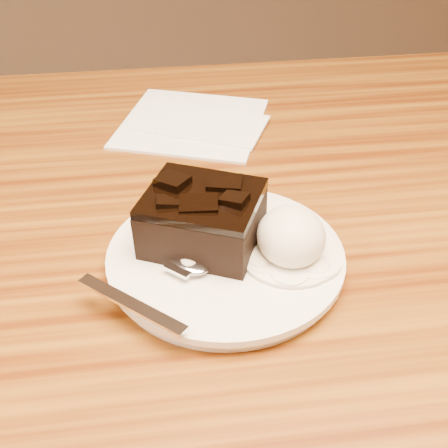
{
  "coord_description": "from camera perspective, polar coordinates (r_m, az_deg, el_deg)",
  "views": [
    {
      "loc": [
        0.01,
        -0.45,
        1.09
      ],
      "look_at": [
        0.06,
        -0.06,
        0.79
      ],
      "focal_mm": 46.89,
      "sensor_mm": 36.0,
      "label": 1
    }
  ],
  "objects": [
    {
      "name": "plate",
      "position": [
        0.51,
        0.16,
        -3.51
      ],
      "size": [
        0.21,
        0.21,
        0.02
      ],
      "primitive_type": "cylinder",
      "color": "white",
      "rests_on": "dining_table"
    },
    {
      "name": "brownie",
      "position": [
        0.5,
        -2.09,
        0.25
      ],
      "size": [
        0.12,
        0.11,
        0.04
      ],
      "primitive_type": "cube",
      "rotation": [
        0.0,
        0.0,
        -0.43
      ],
      "color": "black",
      "rests_on": "plate"
    },
    {
      "name": "ice_cream_scoop",
      "position": [
        0.49,
        6.56,
        -1.23
      ],
      "size": [
        0.06,
        0.06,
        0.05
      ],
      "primitive_type": "ellipsoid",
      "color": "beige",
      "rests_on": "plate"
    },
    {
      "name": "melt_puddle",
      "position": [
        0.5,
        6.42,
        -2.92
      ],
      "size": [
        0.09,
        0.09,
        0.0
      ],
      "primitive_type": "cylinder",
      "color": "silver",
      "rests_on": "plate"
    },
    {
      "name": "spoon",
      "position": [
        0.49,
        -3.41,
        -3.95
      ],
      "size": [
        0.13,
        0.13,
        0.01
      ],
      "primitive_type": null,
      "rotation": [
        0.0,
        0.0,
        0.83
      ],
      "color": "silver",
      "rests_on": "plate"
    },
    {
      "name": "napkin",
      "position": [
        0.74,
        -3.16,
        9.92
      ],
      "size": [
        0.22,
        0.22,
        0.01
      ],
      "primitive_type": "cube",
      "rotation": [
        0.0,
        0.0,
        -0.35
      ],
      "color": "white",
      "rests_on": "dining_table"
    },
    {
      "name": "crumb_a",
      "position": [
        0.48,
        5.74,
        -4.72
      ],
      "size": [
        0.01,
        0.01,
        0.0
      ],
      "primitive_type": "cube",
      "rotation": [
        0.0,
        0.0,
        1.22
      ],
      "color": "black",
      "rests_on": "plate"
    },
    {
      "name": "crumb_b",
      "position": [
        0.48,
        5.18,
        -5.53
      ],
      "size": [
        0.01,
        0.01,
        0.0
      ],
      "primitive_type": "cube",
      "rotation": [
        0.0,
        0.0,
        1.07
      ],
      "color": "black",
      "rests_on": "plate"
    }
  ]
}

